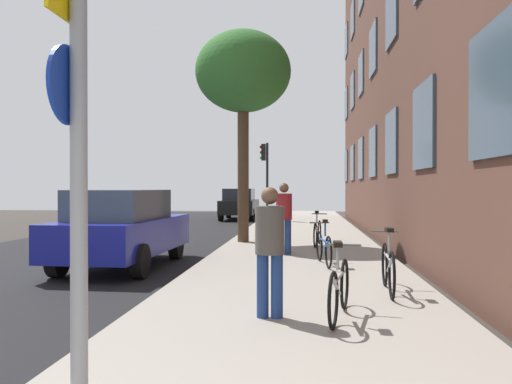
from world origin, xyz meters
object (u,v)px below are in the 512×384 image
object	(u,v)px
tree_near	(243,74)
bicycle_0	(339,288)
pedestrian_1	(284,214)
bicycle_1	(388,267)
sign_post	(75,133)
traffic_light	(265,167)
pedestrian_0	(270,243)
car_0	(123,228)
bicycle_2	(324,247)
car_1	(240,204)
bicycle_3	(317,232)

from	to	relation	value
tree_near	bicycle_0	xyz separation A→B (m)	(2.17, -8.53, -4.47)
bicycle_0	pedestrian_1	xyz separation A→B (m)	(-0.89, 5.82, 0.59)
tree_near	bicycle_1	world-z (taller)	tree_near
sign_post	bicycle_0	bearing A→B (deg)	52.96
traffic_light	pedestrian_0	world-z (taller)	traffic_light
bicycle_0	car_0	world-z (taller)	car_0
bicycle_2	pedestrian_0	bearing A→B (deg)	-100.52
car_1	bicycle_0	bearing A→B (deg)	-79.52
car_0	traffic_light	bearing A→B (deg)	82.53
bicycle_2	pedestrian_1	world-z (taller)	pedestrian_1
pedestrian_1	tree_near	bearing A→B (deg)	115.37
tree_near	car_0	world-z (taller)	tree_near
car_0	car_1	distance (m)	16.33
pedestrian_0	car_1	bearing A→B (deg)	98.23
pedestrian_0	pedestrian_1	world-z (taller)	pedestrian_1
bicycle_0	pedestrian_0	xyz separation A→B (m)	(-0.82, -0.03, 0.53)
bicycle_0	pedestrian_0	world-z (taller)	pedestrian_0
sign_post	car_0	size ratio (longest dim) A/B	0.80
traffic_light	bicycle_2	world-z (taller)	traffic_light
pedestrian_1	traffic_light	bearing A→B (deg)	96.33
pedestrian_1	car_1	distance (m)	15.03
bicycle_3	pedestrian_0	xyz separation A→B (m)	(-0.76, -7.72, 0.53)
traffic_light	pedestrian_1	distance (m)	12.99
traffic_light	car_0	bearing A→B (deg)	-97.47
bicycle_0	bicycle_1	bearing A→B (deg)	62.84
sign_post	car_0	bearing A→B (deg)	107.48
traffic_light	tree_near	bearing A→B (deg)	-89.22
bicycle_1	car_1	size ratio (longest dim) A/B	0.41
pedestrian_1	car_0	distance (m)	3.67
traffic_light	bicycle_0	world-z (taller)	traffic_light
car_1	pedestrian_0	bearing A→B (deg)	-81.77
bicycle_1	bicycle_3	xyz separation A→B (m)	(-0.89, 6.08, -0.01)
bicycle_2	pedestrian_0	xyz separation A→B (m)	(-0.80, -4.32, 0.53)
pedestrian_0	traffic_light	bearing A→B (deg)	94.54
sign_post	traffic_light	distance (m)	21.32
bicycle_1	bicycle_3	bearing A→B (deg)	98.35
traffic_light	bicycle_3	world-z (taller)	traffic_light
car_1	tree_near	bearing A→B (deg)	-82.27
pedestrian_0	bicycle_1	bearing A→B (deg)	44.87
pedestrian_0	car_1	size ratio (longest dim) A/B	0.37
traffic_light	bicycle_0	xyz separation A→B (m)	(2.31, -18.64, -2.19)
car_1	bicycle_1	bearing A→B (deg)	-76.27
bicycle_2	car_1	world-z (taller)	car_1
traffic_light	tree_near	xyz separation A→B (m)	(0.14, -10.10, 2.28)
tree_near	bicycle_1	bearing A→B (deg)	-66.59
bicycle_0	pedestrian_0	size ratio (longest dim) A/B	1.04
pedestrian_0	pedestrian_1	bearing A→B (deg)	90.61
bicycle_2	car_0	bearing A→B (deg)	-179.39
bicycle_0	bicycle_2	size ratio (longest dim) A/B	0.96
bicycle_2	car_0	size ratio (longest dim) A/B	0.40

